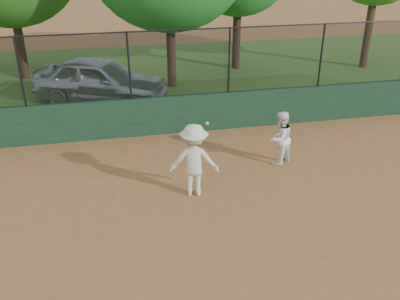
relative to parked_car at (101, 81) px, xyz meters
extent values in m
plane|color=#965B30|center=(1.40, -9.28, -0.83)|extent=(80.00, 80.00, 0.00)
cube|color=#1B3D25|center=(1.40, -3.28, -0.23)|extent=(26.00, 0.20, 1.20)
cube|color=#31561B|center=(1.40, 2.72, -0.82)|extent=(36.00, 12.00, 0.01)
imported|color=#A6AAB0|center=(0.00, 0.00, 0.00)|extent=(5.23, 3.83, 1.65)
imported|color=white|center=(4.64, -5.93, -0.08)|extent=(0.91, 0.85, 1.49)
imported|color=beige|center=(2.08, -7.00, 0.07)|extent=(1.28, 0.91, 1.80)
sphere|color=#CCD22E|center=(2.31, -7.34, 1.13)|extent=(0.07, 0.07, 0.07)
cube|color=black|center=(1.40, -3.28, 1.37)|extent=(26.00, 0.02, 2.00)
cylinder|color=black|center=(1.40, -3.28, 2.35)|extent=(26.00, 0.04, 0.04)
cylinder|color=black|center=(-2.10, -3.28, 1.37)|extent=(0.06, 0.06, 2.00)
cylinder|color=black|center=(0.90, -3.28, 1.37)|extent=(0.06, 0.06, 2.00)
cylinder|color=black|center=(3.90, -3.28, 1.37)|extent=(0.06, 0.06, 2.00)
cylinder|color=black|center=(6.90, -3.28, 1.37)|extent=(0.06, 0.06, 2.00)
cylinder|color=#472D18|center=(-3.21, 3.78, 0.38)|extent=(0.36, 0.36, 2.41)
cylinder|color=#402917|center=(2.82, 1.38, 0.41)|extent=(0.36, 0.36, 2.47)
cylinder|color=#3D2514|center=(6.11, 3.43, 0.44)|extent=(0.36, 0.36, 2.53)
cylinder|color=#4C321B|center=(11.99, 2.37, 0.65)|extent=(0.36, 0.36, 2.96)
camera|label=1|loc=(0.31, -16.06, 4.90)|focal=40.00mm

